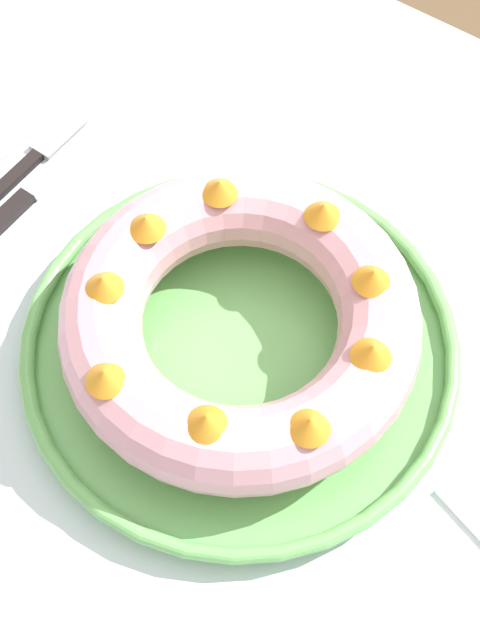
% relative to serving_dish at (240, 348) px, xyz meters
% --- Properties ---
extents(ground_plane, '(8.00, 8.00, 0.00)m').
position_rel_serving_dish_xyz_m(ground_plane, '(0.01, -0.03, -0.79)').
color(ground_plane, brown).
extents(dining_table, '(1.56, 0.91, 0.78)m').
position_rel_serving_dish_xyz_m(dining_table, '(0.01, -0.03, -0.11)').
color(dining_table, silver).
rests_on(dining_table, ground_plane).
extents(serving_dish, '(0.34, 0.34, 0.03)m').
position_rel_serving_dish_xyz_m(serving_dish, '(0.00, 0.00, 0.00)').
color(serving_dish, '#6BB760').
rests_on(serving_dish, dining_table).
extents(bundt_cake, '(0.27, 0.27, 0.07)m').
position_rel_serving_dish_xyz_m(bundt_cake, '(0.00, -0.00, 0.04)').
color(bundt_cake, '#E09EAD').
rests_on(bundt_cake, serving_dish).
extents(fork, '(0.02, 0.20, 0.01)m').
position_rel_serving_dish_xyz_m(fork, '(-0.27, 0.03, -0.01)').
color(fork, black).
rests_on(fork, dining_table).
extents(cake_knife, '(0.02, 0.17, 0.01)m').
position_rel_serving_dish_xyz_m(cake_knife, '(-0.24, 0.02, -0.01)').
color(cake_knife, black).
rests_on(cake_knife, dining_table).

